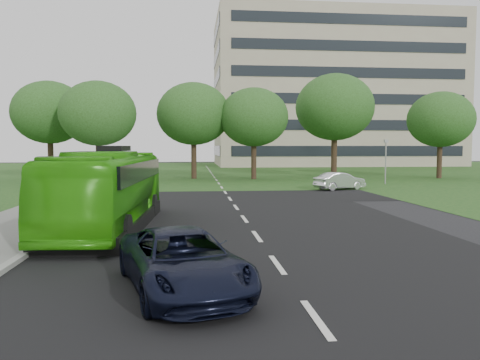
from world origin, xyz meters
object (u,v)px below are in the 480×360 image
(bus, at_px, (109,190))
(sedan, at_px, (340,181))
(tree_park_e, at_px, (441,120))
(office_building, at_px, (331,93))
(tree_park_b, at_px, (194,114))
(suv, at_px, (182,261))
(tree_park_c, at_px, (254,117))
(tree_park_d, at_px, (335,107))
(camera_pole, at_px, (386,155))
(tree_park_f, at_px, (49,113))
(tree_park_a, at_px, (98,114))

(bus, height_order, sedan, bus)
(tree_park_e, relative_size, bus, 0.80)
(office_building, xyz_separation_m, tree_park_b, (-24.06, -33.61, -6.10))
(tree_park_e, distance_m, suv, 42.85)
(tree_park_b, distance_m, suv, 36.79)
(tree_park_c, distance_m, tree_park_d, 9.12)
(office_building, xyz_separation_m, camera_pole, (-7.95, -42.17, -10.06))
(office_building, relative_size, tree_park_d, 3.75)
(bus, relative_size, suv, 2.23)
(tree_park_c, xyz_separation_m, tree_park_d, (8.74, 2.27, 1.22))
(tree_park_d, relative_size, camera_pole, 2.82)
(suv, distance_m, camera_pole, 32.38)
(tree_park_e, distance_m, camera_pole, 11.29)
(tree_park_f, relative_size, suv, 1.97)
(tree_park_a, bearing_deg, suv, -76.12)
(tree_park_f, distance_m, camera_pole, 31.78)
(tree_park_d, relative_size, tree_park_f, 1.12)
(tree_park_a, xyz_separation_m, tree_park_f, (-5.46, 4.40, 0.37))
(sedan, distance_m, suv, 25.87)
(tree_park_a, relative_size, tree_park_f, 0.95)
(sedan, bearing_deg, tree_park_c, 0.98)
(tree_park_b, xyz_separation_m, tree_park_c, (5.82, -1.35, -0.37))
(tree_park_a, relative_size, suv, 1.86)
(office_building, distance_m, suv, 75.05)
(tree_park_d, bearing_deg, office_building, 73.79)
(tree_park_e, xyz_separation_m, camera_pole, (-8.45, -6.64, -3.44))
(bus, distance_m, sedan, 20.62)
(tree_park_b, bearing_deg, tree_park_d, 3.64)
(office_building, bearing_deg, tree_park_d, -106.21)
(tree_park_e, height_order, bus, tree_park_e)
(office_building, height_order, sedan, office_building)
(tree_park_a, bearing_deg, office_building, 48.75)
(office_building, height_order, suv, office_building)
(tree_park_d, xyz_separation_m, sedan, (-3.85, -13.91, -6.60))
(office_building, xyz_separation_m, tree_park_f, (-38.03, -32.73, -6.01))
(tree_park_a, bearing_deg, tree_park_d, 10.91)
(office_building, xyz_separation_m, bus, (-27.46, -61.61, -10.99))
(office_building, height_order, camera_pole, office_building)
(tree_park_c, relative_size, tree_park_f, 0.93)
(tree_park_d, xyz_separation_m, suv, (-14.96, -37.27, -6.57))
(camera_pole, bearing_deg, suv, -136.35)
(sedan, xyz_separation_m, suv, (-11.11, -23.36, 0.03))
(camera_pole, bearing_deg, tree_park_e, 22.52)
(tree_park_f, height_order, bus, tree_park_f)
(tree_park_a, distance_m, bus, 25.42)
(tree_park_d, relative_size, tree_park_e, 1.24)
(sedan, bearing_deg, tree_park_a, 41.95)
(tree_park_c, height_order, tree_park_f, tree_park_f)
(tree_park_f, relative_size, bus, 0.88)
(tree_park_d, bearing_deg, tree_park_c, -165.42)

